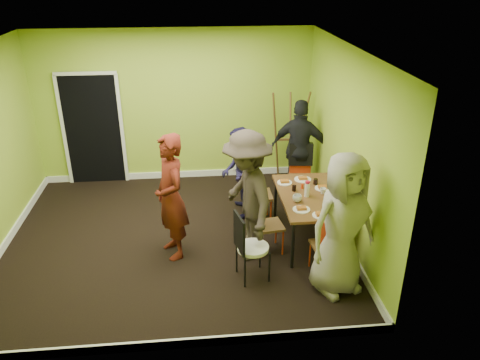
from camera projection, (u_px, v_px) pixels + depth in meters
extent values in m
plane|color=black|center=(176.00, 238.00, 7.10)|extent=(5.00, 5.00, 0.00)
cube|color=#9EBB30|center=(175.00, 107.00, 8.53)|extent=(5.00, 0.04, 2.80)
cube|color=#9EBB30|center=(162.00, 240.00, 4.47)|extent=(5.00, 0.04, 2.80)
cube|color=#9EBB30|center=(345.00, 146.00, 6.73)|extent=(0.04, 4.50, 2.80)
cube|color=white|center=(163.00, 50.00, 5.91)|extent=(5.00, 4.50, 0.04)
cube|color=black|center=(93.00, 130.00, 8.53)|extent=(1.00, 0.05, 2.04)
cube|color=white|center=(245.00, 156.00, 9.04)|extent=(0.50, 0.04, 0.55)
cylinder|color=black|center=(293.00, 246.00, 6.27)|extent=(0.04, 0.04, 0.71)
cylinder|color=black|center=(349.00, 242.00, 6.34)|extent=(0.04, 0.04, 0.71)
cylinder|color=black|center=(276.00, 198.00, 7.52)|extent=(0.04, 0.04, 0.71)
cylinder|color=black|center=(323.00, 196.00, 7.59)|extent=(0.04, 0.04, 0.71)
cube|color=brown|center=(311.00, 196.00, 6.77)|extent=(0.90, 1.50, 0.04)
cylinder|color=red|center=(246.00, 203.00, 7.62)|extent=(0.03, 0.03, 0.47)
cylinder|color=red|center=(249.00, 214.00, 7.30)|extent=(0.03, 0.03, 0.47)
cylinder|color=red|center=(267.00, 202.00, 7.65)|extent=(0.03, 0.03, 0.47)
cylinder|color=red|center=(271.00, 213.00, 7.34)|extent=(0.03, 0.03, 0.47)
cube|color=brown|center=(258.00, 195.00, 7.38)|extent=(0.42, 0.42, 0.04)
cube|color=red|center=(246.00, 180.00, 7.24)|extent=(0.03, 0.39, 0.52)
cylinder|color=red|center=(256.00, 234.00, 6.83)|extent=(0.02, 0.02, 0.41)
cylinder|color=red|center=(262.00, 245.00, 6.55)|extent=(0.02, 0.02, 0.41)
cylinder|color=red|center=(276.00, 231.00, 6.90)|extent=(0.02, 0.02, 0.41)
cylinder|color=red|center=(283.00, 242.00, 6.62)|extent=(0.02, 0.02, 0.41)
cube|color=brown|center=(269.00, 225.00, 6.64)|extent=(0.42, 0.42, 0.04)
cube|color=red|center=(258.00, 212.00, 6.49)|extent=(0.08, 0.35, 0.46)
cylinder|color=red|center=(309.00, 186.00, 8.26)|extent=(0.03, 0.03, 0.44)
cylinder|color=red|center=(290.00, 185.00, 8.26)|extent=(0.03, 0.03, 0.44)
cylinder|color=red|center=(311.00, 194.00, 7.95)|extent=(0.03, 0.03, 0.44)
cylinder|color=red|center=(291.00, 194.00, 7.96)|extent=(0.03, 0.03, 0.44)
cube|color=brown|center=(301.00, 178.00, 8.01)|extent=(0.43, 0.43, 0.04)
cube|color=red|center=(301.00, 160.00, 8.07)|extent=(0.37, 0.07, 0.49)
cylinder|color=red|center=(318.00, 267.00, 6.09)|extent=(0.02, 0.02, 0.41)
cylinder|color=red|center=(340.00, 264.00, 6.14)|extent=(0.02, 0.02, 0.41)
cylinder|color=red|center=(310.00, 254.00, 6.36)|extent=(0.02, 0.02, 0.41)
cylinder|color=red|center=(332.00, 251.00, 6.41)|extent=(0.02, 0.02, 0.41)
cube|color=brown|center=(326.00, 246.00, 6.16)|extent=(0.40, 0.40, 0.04)
cube|color=red|center=(332.00, 237.00, 5.90)|extent=(0.35, 0.06, 0.46)
cylinder|color=black|center=(237.00, 258.00, 6.24)|extent=(0.03, 0.03, 0.44)
cylinder|color=black|center=(245.00, 273.00, 5.95)|extent=(0.03, 0.03, 0.44)
cylinder|color=black|center=(260.00, 254.00, 6.33)|extent=(0.03, 0.03, 0.44)
cylinder|color=black|center=(269.00, 267.00, 6.05)|extent=(0.03, 0.03, 0.44)
cylinder|color=white|center=(253.00, 248.00, 6.04)|extent=(0.41, 0.41, 0.05)
cube|color=black|center=(239.00, 233.00, 5.88)|extent=(0.11, 0.37, 0.49)
cylinder|color=brown|center=(276.00, 136.00, 8.67)|extent=(0.25, 0.41, 1.75)
cylinder|color=brown|center=(300.00, 135.00, 8.71)|extent=(0.25, 0.41, 1.75)
cylinder|color=brown|center=(290.00, 141.00, 8.46)|extent=(0.04, 0.40, 1.71)
cube|color=brown|center=(288.00, 139.00, 8.67)|extent=(0.47, 0.04, 0.04)
cylinder|color=white|center=(285.00, 183.00, 7.12)|extent=(0.23, 0.23, 0.01)
cylinder|color=white|center=(301.00, 210.00, 6.35)|extent=(0.24, 0.24, 0.01)
cylinder|color=white|center=(303.00, 179.00, 7.23)|extent=(0.26, 0.26, 0.01)
cylinder|color=white|center=(321.00, 215.00, 6.20)|extent=(0.22, 0.22, 0.01)
cylinder|color=white|center=(322.00, 188.00, 6.94)|extent=(0.23, 0.23, 0.01)
cylinder|color=white|center=(335.00, 202.00, 6.54)|extent=(0.23, 0.23, 0.01)
cylinder|color=white|center=(307.00, 190.00, 6.68)|extent=(0.07, 0.07, 0.21)
cylinder|color=#1724B0|center=(334.00, 197.00, 6.49)|extent=(0.08, 0.08, 0.18)
cylinder|color=red|center=(302.00, 186.00, 6.93)|extent=(0.04, 0.04, 0.08)
cylinder|color=black|center=(294.00, 188.00, 6.86)|extent=(0.06, 0.06, 0.09)
cylinder|color=black|center=(316.00, 182.00, 7.06)|extent=(0.07, 0.07, 0.09)
cylinder|color=black|center=(329.00, 206.00, 6.34)|extent=(0.06, 0.06, 0.10)
imported|color=white|center=(297.00, 198.00, 6.55)|extent=(0.13, 0.13, 0.10)
imported|color=white|center=(323.00, 191.00, 6.78)|extent=(0.09, 0.09, 0.09)
imported|color=#53170E|center=(171.00, 197.00, 6.36)|extent=(0.64, 0.77, 1.80)
imported|color=#171432|center=(239.00, 173.00, 7.45)|extent=(0.64, 0.78, 1.49)
imported|color=#312921|center=(247.00, 196.00, 6.33)|extent=(0.96, 1.33, 1.86)
imported|color=black|center=(300.00, 149.00, 8.10)|extent=(1.10, 0.74, 1.73)
imported|color=gray|center=(342.00, 225.00, 5.64)|extent=(1.06, 0.88, 1.86)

